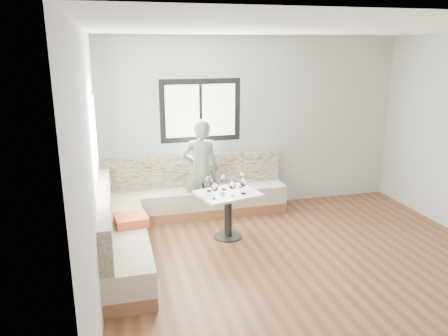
{
  "coord_description": "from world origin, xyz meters",
  "views": [
    {
      "loc": [
        -2.3,
        -4.26,
        2.64
      ],
      "look_at": [
        -0.81,
        1.38,
        1.0
      ],
      "focal_mm": 35.0,
      "sensor_mm": 36.0,
      "label": 1
    }
  ],
  "objects": [
    {
      "name": "olive_ramekin",
      "position": [
        -0.88,
        1.25,
        0.69
      ],
      "size": [
        0.1,
        0.1,
        0.04
      ],
      "color": "white",
      "rests_on": "table"
    },
    {
      "name": "room",
      "position": [
        -0.08,
        0.08,
        1.41
      ],
      "size": [
        5.01,
        5.01,
        2.81
      ],
      "color": "brown",
      "rests_on": "ground"
    },
    {
      "name": "table",
      "position": [
        -0.78,
        1.28,
        0.5
      ],
      "size": [
        0.95,
        0.81,
        0.67
      ],
      "rotation": [
        0.0,
        0.0,
        0.25
      ],
      "color": "black",
      "rests_on": "ground"
    },
    {
      "name": "wine_glass_f",
      "position": [
        -1.02,
        1.41,
        0.83
      ],
      "size": [
        0.1,
        0.1,
        0.22
      ],
      "color": "white",
      "rests_on": "table"
    },
    {
      "name": "wine_glass_d",
      "position": [
        -0.81,
        1.42,
        0.83
      ],
      "size": [
        0.1,
        0.1,
        0.22
      ],
      "color": "white",
      "rests_on": "table"
    },
    {
      "name": "banquette",
      "position": [
        -1.59,
        1.63,
        0.33
      ],
      "size": [
        2.9,
        2.8,
        0.95
      ],
      "color": "brown",
      "rests_on": "ground"
    },
    {
      "name": "wine_glass_c",
      "position": [
        -0.59,
        1.18,
        0.83
      ],
      "size": [
        0.1,
        0.1,
        0.22
      ],
      "color": "white",
      "rests_on": "table"
    },
    {
      "name": "person",
      "position": [
        -0.99,
        2.11,
        0.79
      ],
      "size": [
        0.6,
        0.42,
        1.58
      ],
      "primitive_type": "imported",
      "rotation": [
        0.0,
        0.0,
        3.07
      ],
      "color": "slate",
      "rests_on": "ground"
    },
    {
      "name": "wine_glass_e",
      "position": [
        -0.53,
        1.46,
        0.83
      ],
      "size": [
        0.1,
        0.1,
        0.22
      ],
      "color": "white",
      "rests_on": "table"
    },
    {
      "name": "wine_glass_a",
      "position": [
        -1.01,
        1.08,
        0.83
      ],
      "size": [
        0.1,
        0.1,
        0.22
      ],
      "color": "white",
      "rests_on": "table"
    },
    {
      "name": "wine_glass_b",
      "position": [
        -0.77,
        1.11,
        0.83
      ],
      "size": [
        0.1,
        0.1,
        0.22
      ],
      "color": "white",
      "rests_on": "table"
    }
  ]
}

